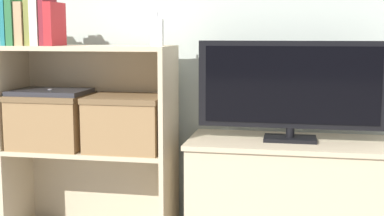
{
  "coord_description": "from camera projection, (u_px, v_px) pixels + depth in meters",
  "views": [
    {
      "loc": [
        0.42,
        -2.08,
        0.92
      ],
      "look_at": [
        0.0,
        0.16,
        0.59
      ],
      "focal_mm": 50.0,
      "sensor_mm": 36.0,
      "label": 1
    }
  ],
  "objects": [
    {
      "name": "storage_basket_right",
      "position": [
        127.0,
        121.0,
        2.35
      ],
      "size": [
        0.33,
        0.28,
        0.24
      ],
      "color": "#937047",
      "rests_on": "bookshelf_lower_tier"
    },
    {
      "name": "bookshelf_lower_tier",
      "position": [
        96.0,
        175.0,
        2.49
      ],
      "size": [
        0.75,
        0.31,
        0.4
      ],
      "color": "#CCB793",
      "rests_on": "ground_plane"
    },
    {
      "name": "tv_stand",
      "position": [
        289.0,
        192.0,
        2.31
      ],
      "size": [
        0.87,
        0.4,
        0.46
      ],
      "color": "#CCB793",
      "rests_on": "ground_plane"
    },
    {
      "name": "tv",
      "position": [
        291.0,
        87.0,
        2.24
      ],
      "size": [
        0.79,
        0.14,
        0.42
      ],
      "color": "black",
      "rests_on": "tv_stand"
    },
    {
      "name": "book_teal",
      "position": [
        11.0,
        21.0,
        2.35
      ],
      "size": [
        0.02,
        0.16,
        0.21
      ],
      "color": "#1E7075",
      "rests_on": "bookshelf_upper_tier"
    },
    {
      "name": "book_maroon",
      "position": [
        48.0,
        20.0,
        2.31
      ],
      "size": [
        0.02,
        0.14,
        0.22
      ],
      "color": "maroon",
      "rests_on": "bookshelf_upper_tier"
    },
    {
      "name": "book_forest",
      "position": [
        17.0,
        22.0,
        2.34
      ],
      "size": [
        0.03,
        0.16,
        0.21
      ],
      "color": "#286638",
      "rests_on": "bookshelf_upper_tier"
    },
    {
      "name": "laptop",
      "position": [
        50.0,
        92.0,
        2.4
      ],
      "size": [
        0.33,
        0.24,
        0.02
      ],
      "color": "#2D2D33",
      "rests_on": "storage_basket_left"
    },
    {
      "name": "book_tan",
      "position": [
        25.0,
        24.0,
        2.34
      ],
      "size": [
        0.04,
        0.14,
        0.19
      ],
      "color": "tan",
      "rests_on": "bookshelf_upper_tier"
    },
    {
      "name": "book_olive",
      "position": [
        33.0,
        21.0,
        2.33
      ],
      "size": [
        0.03,
        0.12,
        0.22
      ],
      "color": "olive",
      "rests_on": "bookshelf_upper_tier"
    },
    {
      "name": "baby_monitor",
      "position": [
        157.0,
        32.0,
        2.28
      ],
      "size": [
        0.05,
        0.03,
        0.14
      ],
      "color": "white",
      "rests_on": "bookshelf_upper_tier"
    },
    {
      "name": "bookshelf_upper_tier",
      "position": [
        94.0,
        83.0,
        2.43
      ],
      "size": [
        0.75,
        0.31,
        0.46
      ],
      "color": "#CCB793",
      "rests_on": "bookshelf_lower_tier"
    },
    {
      "name": "book_ivory",
      "position": [
        41.0,
        21.0,
        2.32
      ],
      "size": [
        0.04,
        0.15,
        0.22
      ],
      "color": "silver",
      "rests_on": "bookshelf_upper_tier"
    },
    {
      "name": "book_crimson",
      "position": [
        55.0,
        24.0,
        2.31
      ],
      "size": [
        0.04,
        0.15,
        0.19
      ],
      "color": "#B22328",
      "rests_on": "bookshelf_upper_tier"
    },
    {
      "name": "storage_basket_left",
      "position": [
        51.0,
        118.0,
        2.41
      ],
      "size": [
        0.33,
        0.28,
        0.24
      ],
      "color": "#937047",
      "rests_on": "bookshelf_lower_tier"
    }
  ]
}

